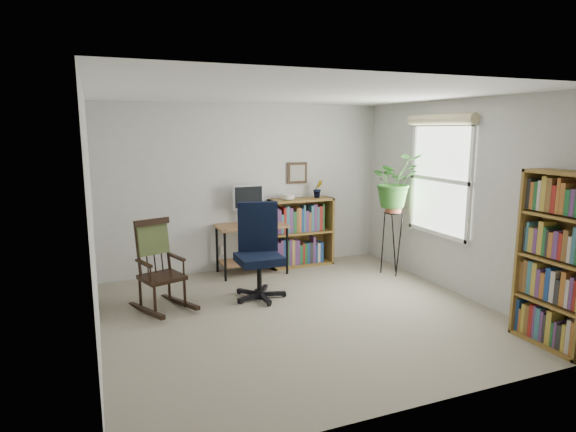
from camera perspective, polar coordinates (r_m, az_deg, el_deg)
name	(u,v)px	position (r m, az deg, el deg)	size (l,w,h in m)	color
floor	(301,314)	(5.50, 1.59, -11.53)	(4.20, 4.00, 0.00)	gray
ceiling	(303,94)	(5.12, 1.73, 14.27)	(4.20, 4.00, 0.00)	silver
wall_back	(247,188)	(7.03, -4.89, 3.37)	(4.20, 0.00, 2.40)	beige
wall_front	(417,252)	(3.47, 15.03, -4.14)	(4.20, 0.00, 2.40)	beige
wall_left	(92,223)	(4.75, -22.23, -0.72)	(0.00, 4.00, 2.40)	beige
wall_right	(457,198)	(6.31, 19.43, 2.02)	(0.00, 4.00, 2.40)	beige
window	(440,180)	(6.49, 17.52, 4.12)	(0.12, 1.20, 1.50)	white
desk	(252,249)	(6.90, -4.31, -3.92)	(0.98, 0.54, 0.71)	#936641
monitor	(248,204)	(6.90, -4.73, 1.44)	(0.46, 0.16, 0.56)	silver
keyboard	(254,226)	(6.71, -4.04, -1.13)	(0.40, 0.15, 0.03)	black
office_chair	(259,251)	(5.82, -3.45, -4.21)	(0.64, 0.64, 1.18)	black
rocking_chair	(161,265)	(5.65, -14.78, -5.64)	(0.54, 0.91, 1.05)	black
low_bookshelf	(301,232)	(7.25, 1.55, -1.92)	(0.97, 0.32, 1.02)	olive
tall_bookshelf	(559,261)	(5.17, 29.42, -4.62)	(0.31, 0.73, 1.67)	olive
plant_stand	(392,238)	(6.96, 12.23, -2.58)	(0.29, 0.29, 1.04)	black
spider_plant	(395,155)	(6.80, 12.61, 7.11)	(1.69, 1.88, 1.46)	#2F6B25
potted_plant_small	(318,194)	(7.28, 3.57, 2.61)	(0.13, 0.24, 0.11)	#2F6B25
framed_picture	(297,173)	(7.25, 1.11, 5.12)	(0.32, 0.04, 0.32)	black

